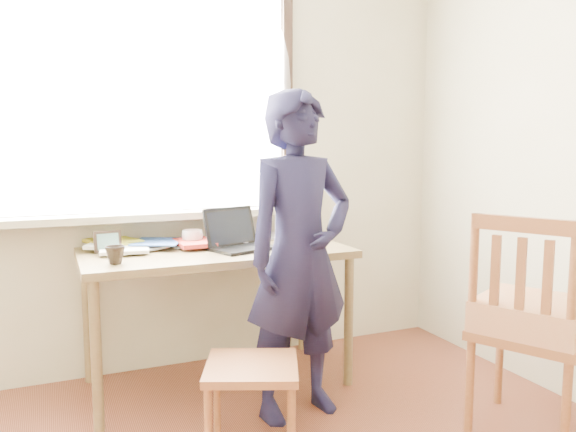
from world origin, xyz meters
name	(u,v)px	position (x,y,z in m)	size (l,w,h in m)	color
room_shell	(303,34)	(-0.02, 0.20, 1.64)	(3.52, 4.02, 2.61)	beige
desk	(216,263)	(0.12, 1.63, 0.68)	(1.42, 0.71, 0.76)	brown
laptop	(238,239)	(0.23, 1.59, 0.82)	(0.39, 0.35, 0.22)	black
mug_white	(192,238)	(0.02, 1.77, 0.81)	(0.12, 0.12, 0.09)	white
mug_dark	(115,255)	(-0.43, 1.44, 0.81)	(0.09, 0.09, 0.09)	black
mouse	(302,243)	(0.59, 1.53, 0.78)	(0.09, 0.06, 0.03)	black
desk_clutter	(193,242)	(0.02, 1.76, 0.79)	(0.55, 0.44, 0.05)	white
book_a	(142,245)	(-0.24, 1.85, 0.78)	(0.19, 0.26, 0.02)	white
book_b	(261,236)	(0.49, 1.92, 0.77)	(0.17, 0.23, 0.02)	white
picture_frame	(108,243)	(-0.44, 1.73, 0.82)	(0.14, 0.03, 0.11)	black
work_chair	(252,378)	(0.05, 0.88, 0.34)	(0.50, 0.49, 0.40)	#955730
side_chair	(531,319)	(1.29, 0.54, 0.54)	(0.62, 0.63, 1.03)	#955730
person	(300,256)	(0.39, 1.13, 0.79)	(0.58, 0.38, 1.59)	black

